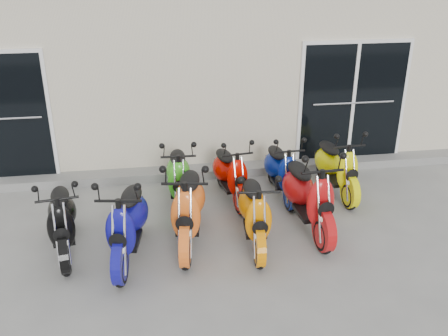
{
  "coord_description": "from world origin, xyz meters",
  "views": [
    {
      "loc": [
        -1.03,
        -6.13,
        3.76
      ],
      "look_at": [
        0.0,
        0.6,
        0.75
      ],
      "focal_mm": 40.0,
      "sensor_mm": 36.0,
      "label": 1
    }
  ],
  "objects": [
    {
      "name": "ground",
      "position": [
        0.0,
        0.0,
        0.0
      ],
      "size": [
        80.0,
        80.0,
        0.0
      ],
      "primitive_type": "plane",
      "color": "gray",
      "rests_on": "ground"
    },
    {
      "name": "building",
      "position": [
        0.0,
        5.2,
        1.6
      ],
      "size": [
        14.0,
        6.0,
        3.2
      ],
      "primitive_type": "cube",
      "color": "beige",
      "rests_on": "ground"
    },
    {
      "name": "front_step",
      "position": [
        0.0,
        2.02,
        0.07
      ],
      "size": [
        14.0,
        0.4,
        0.15
      ],
      "primitive_type": "cube",
      "color": "gray",
      "rests_on": "ground"
    },
    {
      "name": "door_left",
      "position": [
        -3.2,
        2.17,
        1.26
      ],
      "size": [
        1.07,
        0.08,
        2.22
      ],
      "primitive_type": "cube",
      "color": "black",
      "rests_on": "front_step"
    },
    {
      "name": "door_right",
      "position": [
        2.6,
        2.17,
        1.26
      ],
      "size": [
        2.02,
        0.08,
        2.22
      ],
      "primitive_type": "cube",
      "color": "black",
      "rests_on": "front_step"
    },
    {
      "name": "scooter_front_black",
      "position": [
        -2.28,
        -0.14,
        0.6
      ],
      "size": [
        0.82,
        1.68,
        1.19
      ],
      "primitive_type": null,
      "rotation": [
        0.0,
        0.0,
        0.15
      ],
      "color": "black",
      "rests_on": "ground"
    },
    {
      "name": "scooter_front_blue",
      "position": [
        -1.42,
        -0.42,
        0.64
      ],
      "size": [
        0.89,
        1.82,
        1.29
      ],
      "primitive_type": null,
      "rotation": [
        0.0,
        0.0,
        -0.15
      ],
      "color": "#110F87",
      "rests_on": "ground"
    },
    {
      "name": "scooter_front_orange_a",
      "position": [
        -0.61,
        -0.15,
        0.67
      ],
      "size": [
        0.93,
        1.91,
        1.35
      ],
      "primitive_type": null,
      "rotation": [
        0.0,
        0.0,
        -0.15
      ],
      "color": "orange",
      "rests_on": "ground"
    },
    {
      "name": "scooter_front_orange_b",
      "position": [
        0.28,
        -0.34,
        0.61
      ],
      "size": [
        0.75,
        1.69,
        1.21
      ],
      "primitive_type": null,
      "rotation": [
        0.0,
        0.0,
        -0.09
      ],
      "color": "orange",
      "rests_on": "ground"
    },
    {
      "name": "scooter_front_red",
      "position": [
        1.11,
        -0.06,
        0.68
      ],
      "size": [
        0.77,
        1.87,
        1.36
      ],
      "primitive_type": null,
      "rotation": [
        0.0,
        0.0,
        0.06
      ],
      "color": "red",
      "rests_on": "ground"
    },
    {
      "name": "scooter_back_green",
      "position": [
        -0.66,
        0.99,
        0.6
      ],
      "size": [
        0.65,
        1.65,
        1.2
      ],
      "primitive_type": null,
      "rotation": [
        0.0,
        0.0,
        -0.04
      ],
      "color": "green",
      "rests_on": "ground"
    },
    {
      "name": "scooter_back_red",
      "position": [
        0.17,
        1.03,
        0.57
      ],
      "size": [
        0.77,
        1.61,
        1.14
      ],
      "primitive_type": null,
      "rotation": [
        0.0,
        0.0,
        0.14
      ],
      "color": "#C60A00",
      "rests_on": "ground"
    },
    {
      "name": "scooter_back_blue",
      "position": [
        1.01,
        1.02,
        0.57
      ],
      "size": [
        0.6,
        1.57,
        1.15
      ],
      "primitive_type": null,
      "rotation": [
        0.0,
        0.0,
        0.02
      ],
      "color": "navy",
      "rests_on": "ground"
    },
    {
      "name": "scooter_back_yellow",
      "position": [
        1.92,
        0.98,
        0.61
      ],
      "size": [
        0.68,
        1.67,
        1.22
      ],
      "primitive_type": null,
      "rotation": [
        0.0,
        0.0,
        0.05
      ],
      "color": "#EEED03",
      "rests_on": "ground"
    }
  ]
}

